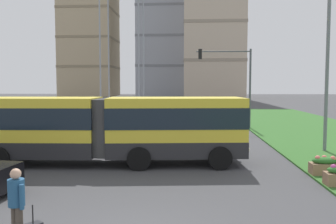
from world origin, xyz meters
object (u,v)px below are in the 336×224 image
(traffic_light_far_right, at_px, (233,74))
(apartment_tower_west, at_px, (90,27))
(streetlight_median, at_px, (327,60))
(car_silver_hatch, at_px, (110,115))
(pedestrian_crossing, at_px, (17,201))
(articulated_bus, at_px, (112,128))
(apartment_tower_westcentre, at_px, (163,11))
(flower_planter_2, at_px, (325,166))
(apartment_tower_centre, at_px, (213,10))

(traffic_light_far_right, bearing_deg, apartment_tower_west, 112.54)
(traffic_light_far_right, height_order, streetlight_median, streetlight_median)
(car_silver_hatch, distance_m, pedestrian_crossing, 26.04)
(car_silver_hatch, xyz_separation_m, pedestrian_crossing, (3.62, -25.79, 0.25))
(streetlight_median, xyz_separation_m, apartment_tower_west, (-38.57, 94.23, 16.73))
(articulated_bus, distance_m, streetlight_median, 11.67)
(apartment_tower_west, bearing_deg, apartment_tower_westcentre, 2.34)
(flower_planter_2, distance_m, traffic_light_far_right, 16.08)
(car_silver_hatch, bearing_deg, traffic_light_far_right, -18.54)
(apartment_tower_westcentre, bearing_deg, apartment_tower_centre, -51.74)
(traffic_light_far_right, relative_size, apartment_tower_west, 0.15)
(flower_planter_2, xyz_separation_m, apartment_tower_westcentre, (-13.58, 100.43, 26.02))
(car_silver_hatch, height_order, apartment_tower_west, apartment_tower_west)
(flower_planter_2, bearing_deg, articulated_bus, 168.97)
(flower_planter_2, distance_m, streetlight_median, 7.14)
(apartment_tower_westcentre, xyz_separation_m, apartment_tower_centre, (14.38, -18.23, -3.60))
(articulated_bus, relative_size, pedestrian_crossing, 6.87)
(traffic_light_far_right, relative_size, apartment_tower_centre, 0.14)
(articulated_bus, bearing_deg, pedestrian_crossing, -92.47)
(apartment_tower_westcentre, bearing_deg, flower_planter_2, -82.30)
(flower_planter_2, distance_m, apartment_tower_centre, 85.21)
(pedestrian_crossing, distance_m, traffic_light_far_right, 23.55)
(flower_planter_2, bearing_deg, pedestrian_crossing, -143.76)
(car_silver_hatch, relative_size, apartment_tower_westcentre, 0.09)
(car_silver_hatch, bearing_deg, apartment_tower_westcentre, 90.61)
(articulated_bus, xyz_separation_m, traffic_light_far_right, (6.93, 13.76, 2.78))
(articulated_bus, relative_size, streetlight_median, 1.35)
(apartment_tower_westcentre, relative_size, apartment_tower_centre, 1.16)
(traffic_light_far_right, height_order, apartment_tower_westcentre, apartment_tower_westcentre)
(traffic_light_far_right, relative_size, apartment_tower_westcentre, 0.12)
(apartment_tower_westcentre, bearing_deg, articulated_bus, -87.19)
(articulated_bus, xyz_separation_m, apartment_tower_westcentre, (-4.84, 98.72, 24.80))
(apartment_tower_westcentre, height_order, apartment_tower_centre, apartment_tower_westcentre)
(streetlight_median, height_order, apartment_tower_west, apartment_tower_west)
(articulated_bus, bearing_deg, apartment_tower_west, 105.94)
(streetlight_median, xyz_separation_m, apartment_tower_centre, (-1.10, 76.94, 17.98))
(articulated_bus, bearing_deg, apartment_tower_westcentre, 92.81)
(car_silver_hatch, relative_size, apartment_tower_centre, 0.10)
(traffic_light_far_right, distance_m, apartment_tower_centre, 69.28)
(apartment_tower_centre, bearing_deg, apartment_tower_westcentre, 128.26)
(traffic_light_far_right, bearing_deg, apartment_tower_centre, 87.77)
(traffic_light_far_right, distance_m, apartment_tower_west, 92.58)
(car_silver_hatch, distance_m, apartment_tower_westcentre, 85.27)
(articulated_bus, xyz_separation_m, pedestrian_crossing, (-0.36, -8.37, -0.65))
(flower_planter_2, distance_m, apartment_tower_west, 108.12)
(pedestrian_crossing, bearing_deg, apartment_tower_centre, 83.64)
(streetlight_median, relative_size, apartment_tower_centre, 0.19)
(pedestrian_crossing, bearing_deg, articulated_bus, 87.53)
(flower_planter_2, bearing_deg, streetlight_median, 70.12)
(apartment_tower_west, bearing_deg, car_silver_hatch, -73.40)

